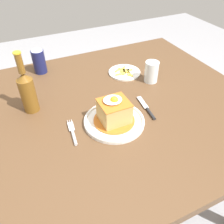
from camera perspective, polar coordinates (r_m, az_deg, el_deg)
The scene contains 10 objects.
ground_plane at distance 1.63m, azimuth 1.15°, elevation -19.89°, with size 6.00×6.00×0.00m, color #99999E.
dining_table at distance 1.11m, azimuth 1.60°, elevation -1.83°, with size 1.22×1.09×0.78m.
main_plate at distance 0.93m, azimuth 0.52°, elevation -2.18°, with size 0.25×0.25×0.02m.
sandwich_meal at distance 0.90m, azimuth 0.52°, elevation 0.11°, with size 0.17×0.17×0.12m.
fork at distance 0.89m, azimuth -9.55°, elevation -5.33°, with size 0.03×0.14×0.01m.
knife at distance 1.00m, azimuth 8.92°, elevation 0.43°, with size 0.04×0.17×0.01m.
soda_can at distance 1.30m, azimuth -17.49°, elevation 11.74°, with size 0.07×0.07×0.12m.
beer_bottle_amber at distance 1.00m, azimuth -20.13°, elevation 5.02°, with size 0.06×0.06×0.27m.
drinking_glass at distance 1.19m, azimuth 9.63°, elevation 9.42°, with size 0.07×0.07×0.10m.
side_plate_fries at distance 1.26m, azimuth 3.10°, elevation 9.74°, with size 0.17×0.17×0.02m.
Camera 1 is at (-0.38, -0.74, 1.40)m, focal length 37.17 mm.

